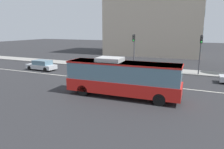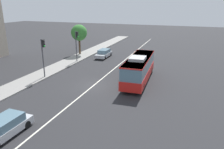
# 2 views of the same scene
# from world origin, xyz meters

# --- Properties ---
(ground_plane) EXTENTS (160.00, 160.00, 0.00)m
(ground_plane) POSITION_xyz_m (0.00, 0.00, 0.00)
(ground_plane) COLOR #28282B
(sidewalk_kerb) EXTENTS (80.00, 3.20, 0.14)m
(sidewalk_kerb) POSITION_xyz_m (0.00, 8.56, 0.07)
(sidewalk_kerb) COLOR gray
(sidewalk_kerb) RESTS_ON ground_plane
(lane_centre_line) EXTENTS (76.00, 0.16, 0.01)m
(lane_centre_line) POSITION_xyz_m (0.00, 0.00, 0.01)
(lane_centre_line) COLOR silver
(lane_centre_line) RESTS_ON ground_plane
(transit_bus) EXTENTS (10.10, 2.92, 3.46)m
(transit_bus) POSITION_xyz_m (3.26, -4.78, 1.81)
(transit_bus) COLOR red
(transit_bus) RESTS_ON ground_plane
(sedan_white) EXTENTS (4.53, 1.87, 1.46)m
(sedan_white) POSITION_xyz_m (14.94, -2.82, 0.72)
(sedan_white) COLOR white
(sedan_white) RESTS_ON ground_plane
(sedan_silver) EXTENTS (4.54, 1.90, 1.46)m
(sedan_silver) POSITION_xyz_m (-11.96, 1.87, 0.72)
(sedan_silver) COLOR #B7BABF
(sedan_silver) RESTS_ON ground_plane
(sedan_silver_ahead) EXTENTS (4.51, 1.85, 1.46)m
(sedan_silver_ahead) POSITION_xyz_m (13.80, 4.26, 0.72)
(sedan_silver_ahead) COLOR #B7BABF
(sedan_silver_ahead) RESTS_ON ground_plane
(traffic_light_near_corner) EXTENTS (0.33, 0.62, 5.20)m
(traffic_light_near_corner) POSITION_xyz_m (0.39, 7.28, 3.56)
(traffic_light_near_corner) COLOR #47474C
(traffic_light_near_corner) RESTS_ON ground_plane
(traffic_light_mid_block) EXTENTS (0.33, 0.62, 5.20)m
(traffic_light_mid_block) POSITION_xyz_m (9.24, 7.23, 3.56)
(traffic_light_mid_block) COLOR #47474C
(traffic_light_mid_block) RESTS_ON ground_plane
(street_tree_kerbside_left) EXTENTS (3.03, 3.03, 5.74)m
(street_tree_kerbside_left) POSITION_xyz_m (14.41, 9.53, 4.19)
(street_tree_kerbside_left) COLOR #4C3823
(street_tree_kerbside_left) RESTS_ON ground_plane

